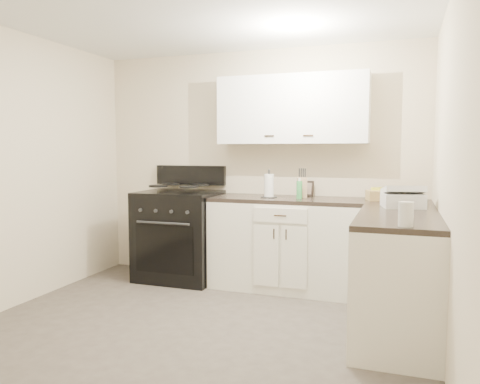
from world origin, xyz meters
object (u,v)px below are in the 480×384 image
(paper_towel, at_px, (269,186))
(wicker_basket, at_px, (382,195))
(stove, at_px, (180,237))
(knife_block, at_px, (302,187))
(countertop_grill, at_px, (403,200))

(paper_towel, xyz_separation_m, wicker_basket, (1.11, 0.10, -0.07))
(stove, relative_size, knife_block, 4.91)
(stove, height_order, countertop_grill, countertop_grill)
(wicker_basket, bearing_deg, paper_towel, -175.06)
(stove, xyz_separation_m, wicker_basket, (2.13, 0.09, 0.53))
(wicker_basket, bearing_deg, stove, -177.58)
(stove, distance_m, countertop_grill, 2.41)
(wicker_basket, bearing_deg, countertop_grill, -70.72)
(countertop_grill, bearing_deg, stove, 157.88)
(paper_towel, bearing_deg, stove, 179.67)
(countertop_grill, bearing_deg, knife_block, 140.06)
(knife_block, relative_size, paper_towel, 0.87)
(knife_block, distance_m, countertop_grill, 1.10)
(paper_towel, relative_size, wicker_basket, 0.83)
(knife_block, height_order, paper_towel, paper_towel)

